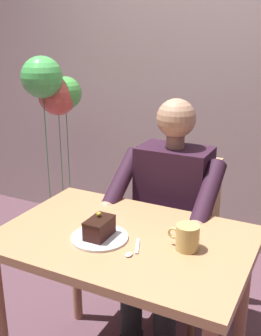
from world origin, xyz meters
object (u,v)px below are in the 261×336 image
Objects in this scene: coffee_cup at (187,237)px; balloon_display at (54,99)px; cake_slice at (99,227)px; dessert_spoon at (133,251)px; chair at (178,229)px; seated_person at (167,218)px; dining_table at (124,258)px.

balloon_display is (1.20, -0.83, 0.30)m from coffee_cup.
balloon_display is at bearing -46.00° from cake_slice.
balloon_display reaches higher than cake_slice.
cake_slice is 0.17m from dessert_spoon.
seated_person is (0.00, 0.17, 0.14)m from chair.
chair is at bearing -90.00° from seated_person.
dessert_spoon is (-0.09, 0.10, 0.11)m from dining_table.
seated_person is 9.54× the size of cake_slice.
chair reaches higher than dining_table.
dining_table is 0.30m from coffee_cup.
balloon_display is at bearing -42.09° from dessert_spoon.
chair reaches higher than coffee_cup.
coffee_cup is 0.21m from dessert_spoon.
dessert_spoon is 1.44m from balloon_display.
dessert_spoon is at bearing 169.47° from cake_slice.
chair is 0.64× the size of balloon_display.
cake_slice is at bearing -10.53° from dessert_spoon.
cake_slice is at bearing 13.29° from coffee_cup.
balloon_display reaches higher than dessert_spoon.
seated_person is at bearing -90.00° from dining_table.
cake_slice reaches higher than coffee_cup.
seated_person is 1.12m from balloon_display.
coffee_cup is at bearing 119.53° from seated_person.
chair is 0.75m from coffee_cup.
dessert_spoon is (0.17, 0.11, -0.05)m from coffee_cup.
chair is at bearing -95.99° from cake_slice.
dining_table is 1.13× the size of chair.
cake_slice is 1.03× the size of coffee_cup.
chair is 0.73× the size of seated_person.
dessert_spoon is at bearing 137.91° from balloon_display.
coffee_cup is 1.49m from balloon_display.
dessert_spoon is at bearing 96.76° from chair.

